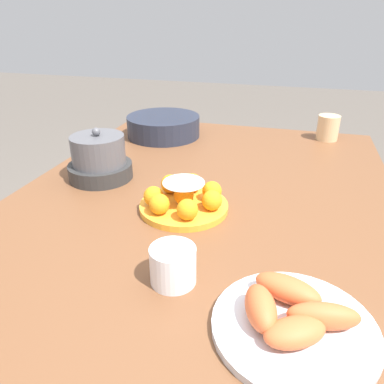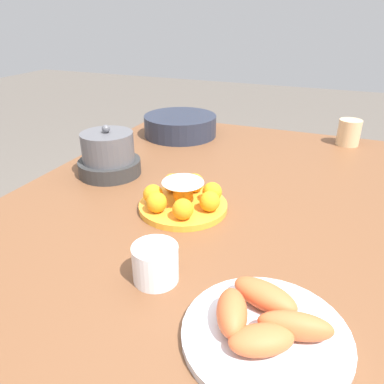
{
  "view_description": "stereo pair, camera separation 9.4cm",
  "coord_description": "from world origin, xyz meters",
  "px_view_note": "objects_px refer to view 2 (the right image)",
  "views": [
    {
      "loc": [
        -0.84,
        -0.21,
        1.22
      ],
      "look_at": [
        -0.02,
        0.01,
        0.81
      ],
      "focal_mm": 35.0,
      "sensor_mm": 36.0,
      "label": 1
    },
    {
      "loc": [
        -0.81,
        -0.3,
        1.22
      ],
      "look_at": [
        -0.02,
        0.01,
        0.81
      ],
      "focal_mm": 35.0,
      "sensor_mm": 36.0,
      "label": 2
    }
  ],
  "objects_px": {
    "serving_bowl": "(180,125)",
    "seafood_platter": "(264,326)",
    "cup_near": "(349,132)",
    "warming_pot": "(109,156)",
    "cake_plate": "(183,198)",
    "dining_table": "(200,232)",
    "cup_far": "(155,263)"
  },
  "relations": [
    {
      "from": "cake_plate",
      "to": "cup_near",
      "type": "distance_m",
      "value": 0.78
    },
    {
      "from": "seafood_platter",
      "to": "cake_plate",
      "type": "bearing_deg",
      "value": 39.97
    },
    {
      "from": "serving_bowl",
      "to": "cup_far",
      "type": "distance_m",
      "value": 0.89
    },
    {
      "from": "serving_bowl",
      "to": "cup_near",
      "type": "bearing_deg",
      "value": -78.26
    },
    {
      "from": "cake_plate",
      "to": "seafood_platter",
      "type": "height_order",
      "value": "cake_plate"
    },
    {
      "from": "cup_far",
      "to": "warming_pot",
      "type": "relative_size",
      "value": 0.45
    },
    {
      "from": "dining_table",
      "to": "serving_bowl",
      "type": "xyz_separation_m",
      "value": [
        0.51,
        0.28,
        0.13
      ]
    },
    {
      "from": "serving_bowl",
      "to": "seafood_platter",
      "type": "height_order",
      "value": "serving_bowl"
    },
    {
      "from": "cake_plate",
      "to": "warming_pot",
      "type": "distance_m",
      "value": 0.32
    },
    {
      "from": "cup_near",
      "to": "warming_pot",
      "type": "height_order",
      "value": "warming_pot"
    },
    {
      "from": "cup_near",
      "to": "cake_plate",
      "type": "bearing_deg",
      "value": 151.73
    },
    {
      "from": "cup_near",
      "to": "warming_pot",
      "type": "relative_size",
      "value": 0.5
    },
    {
      "from": "cup_near",
      "to": "seafood_platter",
      "type": "bearing_deg",
      "value": 174.77
    },
    {
      "from": "warming_pot",
      "to": "cup_far",
      "type": "bearing_deg",
      "value": -137.73
    },
    {
      "from": "seafood_platter",
      "to": "cup_near",
      "type": "height_order",
      "value": "cup_near"
    },
    {
      "from": "cake_plate",
      "to": "cup_far",
      "type": "bearing_deg",
      "value": -167.29
    },
    {
      "from": "cake_plate",
      "to": "seafood_platter",
      "type": "xyz_separation_m",
      "value": [
        -0.33,
        -0.28,
        -0.01
      ]
    },
    {
      "from": "cake_plate",
      "to": "cup_near",
      "type": "bearing_deg",
      "value": -28.27
    },
    {
      "from": "dining_table",
      "to": "cup_far",
      "type": "distance_m",
      "value": 0.34
    },
    {
      "from": "dining_table",
      "to": "cake_plate",
      "type": "bearing_deg",
      "value": 147.34
    },
    {
      "from": "dining_table",
      "to": "seafood_platter",
      "type": "xyz_separation_m",
      "value": [
        -0.38,
        -0.25,
        0.11
      ]
    },
    {
      "from": "warming_pot",
      "to": "cup_near",
      "type": "bearing_deg",
      "value": -49.65
    },
    {
      "from": "serving_bowl",
      "to": "cup_near",
      "type": "height_order",
      "value": "cup_near"
    },
    {
      "from": "serving_bowl",
      "to": "seafood_platter",
      "type": "relative_size",
      "value": 1.09
    },
    {
      "from": "seafood_platter",
      "to": "dining_table",
      "type": "bearing_deg",
      "value": 33.25
    },
    {
      "from": "dining_table",
      "to": "cake_plate",
      "type": "relative_size",
      "value": 6.61
    },
    {
      "from": "cake_plate",
      "to": "serving_bowl",
      "type": "bearing_deg",
      "value": 24.28
    },
    {
      "from": "serving_bowl",
      "to": "cup_near",
      "type": "relative_size",
      "value": 3.03
    },
    {
      "from": "cup_near",
      "to": "cup_far",
      "type": "height_order",
      "value": "cup_near"
    },
    {
      "from": "seafood_platter",
      "to": "cup_far",
      "type": "height_order",
      "value": "cup_far"
    },
    {
      "from": "dining_table",
      "to": "serving_bowl",
      "type": "relative_size",
      "value": 5.2
    },
    {
      "from": "cake_plate",
      "to": "cup_far",
      "type": "height_order",
      "value": "cake_plate"
    }
  ]
}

